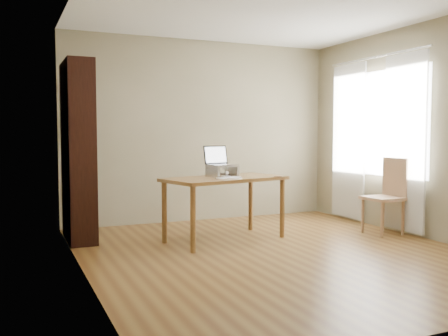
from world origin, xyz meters
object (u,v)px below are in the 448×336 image
at_px(desk, 225,185).
at_px(laptop, 220,160).
at_px(chair, 388,193).
at_px(keyboard, 228,178).
at_px(cat, 219,172).
at_px(bookshelf, 79,152).

bearing_deg(desk, laptop, 76.30).
distance_m(desk, chair, 2.09).
xyz_separation_m(laptop, keyboard, (-0.05, -0.36, -0.18)).
relative_size(desk, keyboard, 4.67).
height_order(desk, cat, cat).
distance_m(desk, cat, 0.19).
bearing_deg(bookshelf, cat, -21.50).
relative_size(bookshelf, cat, 4.51).
height_order(cat, chair, chair).
bearing_deg(cat, desk, -78.12).
xyz_separation_m(bookshelf, desk, (1.57, -0.72, -0.40)).
bearing_deg(bookshelf, chair, -18.23).
relative_size(desk, laptop, 4.10).
bearing_deg(laptop, desk, -103.70).
height_order(keyboard, cat, cat).
relative_size(keyboard, cat, 0.71).
bearing_deg(desk, cat, 89.94).
height_order(keyboard, chair, chair).
bearing_deg(laptop, cat, -147.40).
xyz_separation_m(keyboard, chair, (2.09, -0.25, -0.24)).
bearing_deg(laptop, bookshelf, 146.03).
bearing_deg(desk, keyboard, -117.31).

